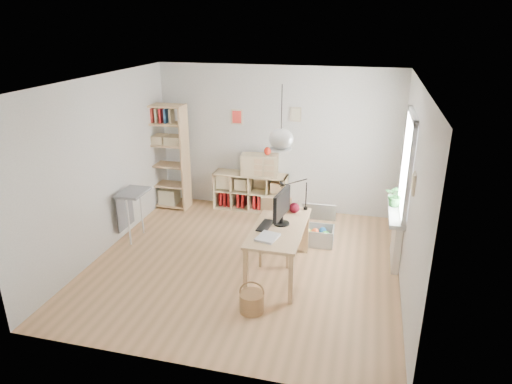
% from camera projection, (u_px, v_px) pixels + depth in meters
% --- Properties ---
extents(ground, '(4.50, 4.50, 0.00)m').
position_uv_depth(ground, '(245.00, 263.00, 6.90)').
color(ground, tan).
rests_on(ground, ground).
extents(room_shell, '(4.50, 4.50, 4.50)m').
position_uv_depth(room_shell, '(281.00, 139.00, 5.92)').
color(room_shell, white).
rests_on(room_shell, ground).
extents(window_unit, '(0.07, 1.16, 1.46)m').
position_uv_depth(window_unit, '(408.00, 165.00, 6.38)').
color(window_unit, white).
rests_on(window_unit, ground).
extents(radiator, '(0.10, 0.80, 0.80)m').
position_uv_depth(radiator, '(396.00, 238.00, 6.80)').
color(radiator, white).
rests_on(radiator, ground).
extents(windowsill, '(0.22, 1.20, 0.06)m').
position_uv_depth(windowsill, '(396.00, 211.00, 6.66)').
color(windowsill, silver).
rests_on(windowsill, radiator).
extents(desk, '(0.70, 1.50, 0.75)m').
position_uv_depth(desk, '(279.00, 232.00, 6.41)').
color(desk, '#DFB380').
rests_on(desk, ground).
extents(cube_shelf, '(1.40, 0.38, 0.72)m').
position_uv_depth(cube_shelf, '(250.00, 194.00, 8.79)').
color(cube_shelf, beige).
rests_on(cube_shelf, ground).
extents(tall_bookshelf, '(0.80, 0.38, 2.00)m').
position_uv_depth(tall_bookshelf, '(166.00, 153.00, 8.61)').
color(tall_bookshelf, '#DFB380').
rests_on(tall_bookshelf, ground).
extents(side_table, '(0.40, 0.55, 0.85)m').
position_uv_depth(side_table, '(130.00, 201.00, 7.44)').
color(side_table, gray).
rests_on(side_table, ground).
extents(chair, '(0.53, 0.53, 0.96)m').
position_uv_depth(chair, '(275.00, 226.00, 6.84)').
color(chair, gray).
rests_on(chair, ground).
extents(wicker_basket, '(0.31, 0.31, 0.43)m').
position_uv_depth(wicker_basket, '(252.00, 302.00, 5.72)').
color(wicker_basket, '#966E44').
rests_on(wicker_basket, ground).
extents(storage_chest, '(0.57, 0.64, 0.59)m').
position_uv_depth(storage_chest, '(317.00, 231.00, 7.49)').
color(storage_chest, '#B8B8B4').
rests_on(storage_chest, ground).
extents(monitor, '(0.23, 0.57, 0.50)m').
position_uv_depth(monitor, '(282.00, 206.00, 6.33)').
color(monitor, black).
rests_on(monitor, desk).
extents(keyboard, '(0.19, 0.41, 0.02)m').
position_uv_depth(keyboard, '(265.00, 225.00, 6.36)').
color(keyboard, black).
rests_on(keyboard, desk).
extents(task_lamp, '(0.44, 0.16, 0.47)m').
position_uv_depth(task_lamp, '(292.00, 190.00, 6.80)').
color(task_lamp, black).
rests_on(task_lamp, desk).
extents(yarn_ball, '(0.16, 0.16, 0.16)m').
position_uv_depth(yarn_ball, '(294.00, 208.00, 6.77)').
color(yarn_ball, '#4B0A18').
rests_on(yarn_ball, desk).
extents(paper_tray, '(0.31, 0.36, 0.03)m').
position_uv_depth(paper_tray, '(268.00, 237.00, 6.01)').
color(paper_tray, silver).
rests_on(paper_tray, desk).
extents(drawer_chest, '(0.72, 0.40, 0.39)m').
position_uv_depth(drawer_chest, '(260.00, 165.00, 8.48)').
color(drawer_chest, beige).
rests_on(drawer_chest, cube_shelf).
extents(red_vase, '(0.13, 0.13, 0.15)m').
position_uv_depth(red_vase, '(267.00, 151.00, 8.35)').
color(red_vase, '#9B1A0C').
rests_on(red_vase, drawer_chest).
extents(potted_plant, '(0.34, 0.31, 0.34)m').
position_uv_depth(potted_plant, '(396.00, 195.00, 6.71)').
color(potted_plant, '#235D26').
rests_on(potted_plant, windowsill).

